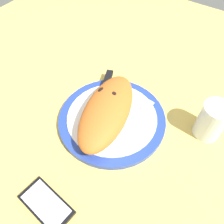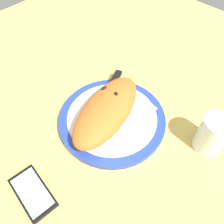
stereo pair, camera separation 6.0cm
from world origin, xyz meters
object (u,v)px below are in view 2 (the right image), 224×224
object	(u,v)px
smartphone	(33,193)
calzone	(107,110)
water_glass	(211,136)
knife	(109,89)
plate	(112,119)
fork	(138,119)

from	to	relation	value
smartphone	calzone	bearing A→B (deg)	4.37
water_glass	knife	bearing A→B (deg)	98.70
plate	water_glass	bearing A→B (deg)	-64.09
calzone	fork	bearing A→B (deg)	-50.70
fork	smartphone	world-z (taller)	fork
calzone	knife	distance (cm)	10.15
knife	water_glass	world-z (taller)	water_glass
water_glass	smartphone	bearing A→B (deg)	150.23
knife	water_glass	bearing A→B (deg)	-81.30
plate	smartphone	xyz separation A→B (cm)	(-26.38, -1.11, -0.34)
smartphone	water_glass	xyz separation A→B (cm)	(37.27, -21.31, 3.94)
fork	knife	bearing A→B (deg)	79.94
smartphone	water_glass	size ratio (longest dim) A/B	1.22
smartphone	knife	bearing A→B (deg)	14.13
calzone	knife	bearing A→B (deg)	40.13
plate	knife	xyz separation A→B (cm)	(6.37, 7.14, 1.46)
fork	water_glass	size ratio (longest dim) A/B	1.59
knife	smartphone	bearing A→B (deg)	-165.87
plate	water_glass	world-z (taller)	water_glass
knife	smartphone	world-z (taller)	knife
plate	calzone	world-z (taller)	calzone
knife	water_glass	distance (cm)	29.98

